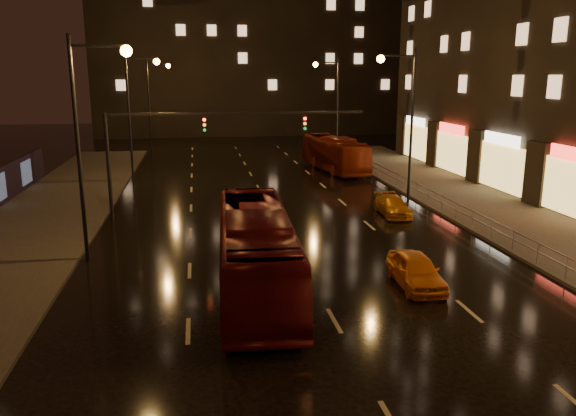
{
  "coord_description": "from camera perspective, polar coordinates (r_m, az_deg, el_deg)",
  "views": [
    {
      "loc": [
        -4.48,
        -13.53,
        8.3
      ],
      "look_at": [
        -0.56,
        10.57,
        2.5
      ],
      "focal_mm": 35.0,
      "sensor_mm": 36.0,
      "label": 1
    }
  ],
  "objects": [
    {
      "name": "taxi_far",
      "position": [
        34.64,
        10.58,
        0.22
      ],
      "size": [
        1.75,
        3.93,
        1.12
      ],
      "primitive_type": "imported",
      "rotation": [
        0.0,
        0.0,
        -0.05
      ],
      "color": "orange",
      "rests_on": "ground"
    },
    {
      "name": "traffic_signal",
      "position": [
        33.72,
        -10.27,
        7.08
      ],
      "size": [
        15.31,
        0.32,
        6.2
      ],
      "color": "black",
      "rests_on": "ground"
    },
    {
      "name": "bus_curb",
      "position": [
        50.1,
        4.72,
        5.53
      ],
      "size": [
        3.81,
        11.06,
        3.02
      ],
      "primitive_type": "imported",
      "rotation": [
        0.0,
        0.0,
        0.12
      ],
      "color": "maroon",
      "rests_on": "ground"
    },
    {
      "name": "ground",
      "position": [
        34.83,
        -1.59,
        -0.43
      ],
      "size": [
        140.0,
        140.0,
        0.0
      ],
      "primitive_type": "plane",
      "color": "black",
      "rests_on": "ground"
    },
    {
      "name": "building_distant",
      "position": [
        86.49,
        -3.8,
        19.78
      ],
      "size": [
        44.0,
        16.0,
        36.0
      ],
      "primitive_type": "cube",
      "color": "black",
      "rests_on": "ground"
    },
    {
      "name": "taxi_near",
      "position": [
        23.19,
        12.85,
        -6.2
      ],
      "size": [
        1.76,
        4.0,
        1.34
      ],
      "primitive_type": "imported",
      "rotation": [
        0.0,
        0.0,
        -0.05
      ],
      "color": "orange",
      "rests_on": "ground"
    },
    {
      "name": "sidewalk_right",
      "position": [
        34.71,
        22.29,
        -1.36
      ],
      "size": [
        7.0,
        70.0,
        0.15
      ],
      "primitive_type": "cube",
      "color": "#38332D",
      "rests_on": "ground"
    },
    {
      "name": "railing_right",
      "position": [
        35.56,
        15.36,
        0.86
      ],
      "size": [
        0.05,
        56.0,
        1.0
      ],
      "color": "#99999E",
      "rests_on": "sidewalk_right"
    },
    {
      "name": "bus_red",
      "position": [
        21.99,
        -3.28,
        -4.35
      ],
      "size": [
        3.28,
        11.73,
        3.23
      ],
      "primitive_type": "imported",
      "rotation": [
        0.0,
        0.0,
        -0.05
      ],
      "color": "#560C10",
      "rests_on": "ground"
    },
    {
      "name": "sidewalk_left",
      "position": [
        31.03,
        -25.82,
        -3.38
      ],
      "size": [
        7.0,
        70.0,
        0.15
      ],
      "primitive_type": "cube",
      "color": "#38332D",
      "rests_on": "ground"
    }
  ]
}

